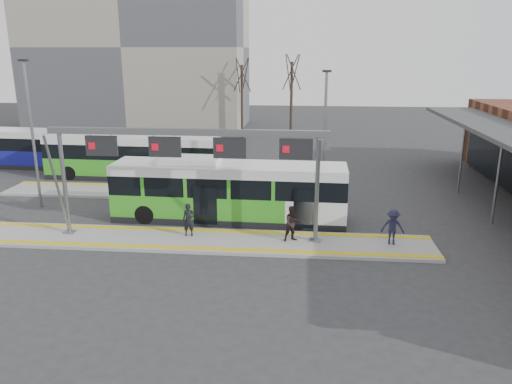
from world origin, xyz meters
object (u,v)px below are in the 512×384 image
hero_bus (228,192)px  passenger_b (293,224)px  passenger_a (189,220)px  passenger_c (393,227)px  gantry (190,152)px

hero_bus → passenger_b: hero_bus is taller
hero_bus → passenger_a: hero_bus is taller
passenger_b → passenger_c: (4.57, 0.01, -0.01)m
passenger_a → passenger_b: (4.97, -0.21, 0.05)m
gantry → hero_bus: bearing=67.2°
passenger_a → passenger_c: size_ratio=0.96×
hero_bus → passenger_a: size_ratio=7.73×
hero_bus → gantry: bearing=-111.3°
hero_bus → passenger_c: size_ratio=7.40×
passenger_a → hero_bus: bearing=57.6°
passenger_b → passenger_a: bearing=152.6°
hero_bus → passenger_b: bearing=-40.6°
passenger_a → passenger_c: 9.55m
gantry → passenger_c: (9.34, -0.05, -3.32)m
gantry → passenger_c: bearing=-0.3°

